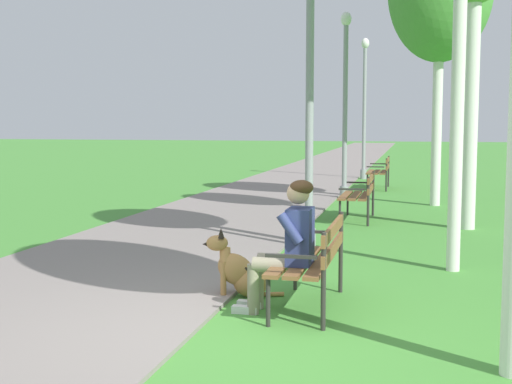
{
  "coord_description": "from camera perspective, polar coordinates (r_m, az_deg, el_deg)",
  "views": [
    {
      "loc": [
        1.44,
        -5.4,
        1.77
      ],
      "look_at": [
        -0.53,
        3.08,
        0.9
      ],
      "focal_mm": 48.9,
      "sensor_mm": 36.0,
      "label": 1
    }
  ],
  "objects": [
    {
      "name": "person_seated_on_near_bench",
      "position": [
        6.45,
        2.67,
        -4.04
      ],
      "size": [
        0.74,
        0.49,
        1.25
      ],
      "color": "gray",
      "rests_on": "ground"
    },
    {
      "name": "lamp_post_mid",
      "position": [
        16.17,
        7.3,
        7.21
      ],
      "size": [
        0.24,
        0.24,
        4.26
      ],
      "color": "gray",
      "rests_on": "ground"
    },
    {
      "name": "park_bench_mid",
      "position": [
        12.71,
        8.56,
        -0.03
      ],
      "size": [
        0.55,
        1.5,
        0.85
      ],
      "color": "brown",
      "rests_on": "ground"
    },
    {
      "name": "park_bench_far",
      "position": [
        18.83,
        10.16,
        1.8
      ],
      "size": [
        0.55,
        1.5,
        0.85
      ],
      "color": "brown",
      "rests_on": "ground"
    },
    {
      "name": "ground_plane",
      "position": [
        5.86,
        -1.82,
        -11.89
      ],
      "size": [
        120.0,
        120.0,
        0.0
      ],
      "primitive_type": "plane",
      "color": "#478E38"
    },
    {
      "name": "park_bench_near",
      "position": [
        6.67,
        4.77,
        -5.2
      ],
      "size": [
        0.55,
        1.5,
        0.85
      ],
      "color": "brown",
      "rests_on": "ground"
    },
    {
      "name": "paved_path",
      "position": [
        29.66,
        6.26,
        2.31
      ],
      "size": [
        3.39,
        60.0,
        0.04
      ],
      "primitive_type": "cube",
      "color": "gray",
      "rests_on": "ground"
    },
    {
      "name": "dog_shepherd",
      "position": [
        7.11,
        -1.27,
        -6.56
      ],
      "size": [
        0.82,
        0.4,
        0.71
      ],
      "color": "#B27F47",
      "rests_on": "ground"
    },
    {
      "name": "lamp_post_near",
      "position": [
        9.64,
        4.41,
        7.9
      ],
      "size": [
        0.24,
        0.24,
        4.14
      ],
      "color": "gray",
      "rests_on": "ground"
    },
    {
      "name": "lamp_post_far",
      "position": [
        22.01,
        8.86,
        6.91
      ],
      "size": [
        0.24,
        0.24,
        4.35
      ],
      "color": "gray",
      "rests_on": "ground"
    }
  ]
}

